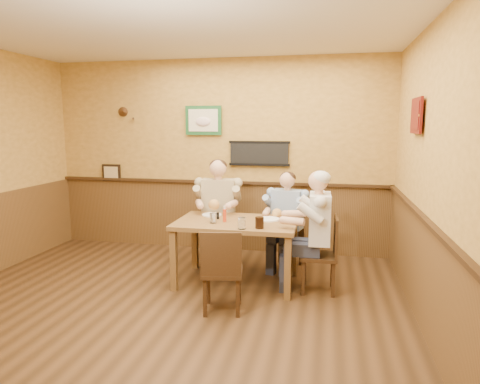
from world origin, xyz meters
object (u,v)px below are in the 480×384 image
Objects in this scene: diner_blue_polo at (287,225)px; water_glass_mid at (242,223)px; chair_back_left at (219,231)px; chair_right_end at (319,254)px; dining_table at (237,228)px; chair_near_side at (222,270)px; diner_white_elder at (319,238)px; chair_back_right at (287,238)px; water_glass_left at (213,218)px; pepper_shaker at (218,216)px; diner_tan_shirt at (219,217)px; salt_shaker at (212,217)px; hot_sauce_bottle at (225,215)px; cola_tumbler at (260,223)px.

diner_blue_polo reaches higher than water_glass_mid.
chair_back_left is 1.52m from chair_right_end.
dining_table is 1.63× the size of chair_right_end.
chair_near_side is 1.19m from diner_white_elder.
chair_back_right is 1.21m from water_glass_left.
chair_right_end is at bearing -5.72° from pepper_shaker.
water_glass_left is at bearing -76.94° from chair_near_side.
salt_shaker is (0.10, -0.71, 0.16)m from diner_tan_shirt.
hot_sauce_bottle is (-0.26, 0.30, 0.02)m from water_glass_mid.
cola_tumbler is (-0.64, -0.23, 0.38)m from chair_right_end.
diner_blue_polo is 6.77× the size of hot_sauce_bottle.
cola_tumbler reaches higher than dining_table.
dining_table is at bearing 30.49° from hot_sauce_bottle.
diner_white_elder is at bearing 0.24° from hot_sauce_bottle.
chair_back_left is at bearing 126.47° from cola_tumbler.
diner_white_elder is (0.43, -0.74, 0.04)m from diner_blue_polo.
water_glass_mid reaches higher than dining_table.
diner_white_elder is (0.93, 0.71, 0.19)m from chair_near_side.
dining_table is at bearing 136.26° from cola_tumbler.
chair_back_left is 1.24m from cola_tumbler.
diner_blue_polo is (0.00, 0.00, 0.17)m from chair_back_right.
chair_back_right is 0.63× the size of diner_tan_shirt.
hot_sauce_bottle reaches higher than cola_tumbler.
water_glass_left is at bearing 165.96° from cola_tumbler.
hot_sauce_bottle is (0.26, -0.72, 0.20)m from diner_tan_shirt.
chair_right_end is 0.76× the size of diner_blue_polo.
diner_blue_polo reaches higher than chair_back_right.
chair_back_left reaches higher than chair_near_side.
cola_tumbler is at bearing -43.74° from dining_table.
diner_blue_polo reaches higher than pepper_shaker.
dining_table is 1.76× the size of chair_back_right.
cola_tumbler is 0.50m from hot_sauce_bottle.
cola_tumbler reaches higher than pepper_shaker.
chair_back_right is 0.93× the size of chair_near_side.
chair_back_right is 6.43× the size of cola_tumbler.
chair_back_left is (-0.39, 0.65, -0.21)m from dining_table.
chair_near_side is at bearing -105.61° from water_glass_mid.
chair_near_side is at bearing -81.13° from chair_back_left.
chair_back_left is at bearing -83.98° from chair_near_side.
cola_tumbler is at bearing 21.44° from water_glass_mid.
chair_near_side is at bearing -81.13° from diner_tan_shirt.
water_glass_left reaches higher than chair_near_side.
chair_back_right is 1.06m from pepper_shaker.
diner_tan_shirt is at bearing -119.71° from diner_white_elder.
diner_white_elder is (1.34, -0.72, -0.02)m from diner_tan_shirt.
diner_blue_polo is at bearing -119.06° from chair_near_side.
chair_back_left is at bearing -119.71° from diner_white_elder.
chair_back_right is 0.94m from diner_tan_shirt.
chair_near_side is 0.75× the size of diner_blue_polo.
water_glass_mid is at bearing -48.80° from hot_sauce_bottle.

